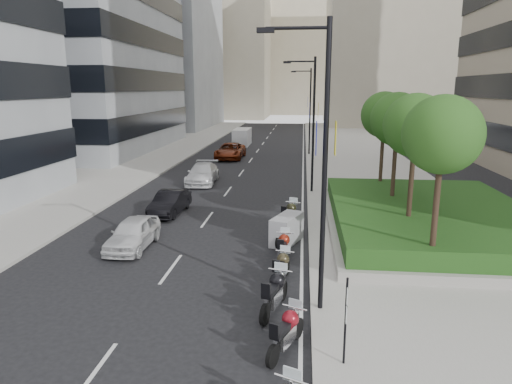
# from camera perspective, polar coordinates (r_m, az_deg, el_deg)

# --- Properties ---
(ground) EXTENTS (160.00, 160.00, 0.00)m
(ground) POSITION_cam_1_polar(r_m,az_deg,el_deg) (14.90, -9.29, -15.54)
(ground) COLOR black
(ground) RESTS_ON ground
(sidewalk_right) EXTENTS (10.00, 100.00, 0.15)m
(sidewalk_right) POSITION_cam_1_polar(r_m,az_deg,el_deg) (43.51, 12.92, 3.37)
(sidewalk_right) COLOR #9E9B93
(sidewalk_right) RESTS_ON ground
(sidewalk_left) EXTENTS (8.00, 100.00, 0.15)m
(sidewalk_left) POSITION_cam_1_polar(r_m,az_deg,el_deg) (45.92, -14.12, 3.79)
(sidewalk_left) COLOR #9E9B93
(sidewalk_left) RESTS_ON ground
(lane_edge) EXTENTS (0.12, 100.00, 0.01)m
(lane_edge) POSITION_cam_1_polar(r_m,az_deg,el_deg) (43.19, 5.91, 3.46)
(lane_edge) COLOR silver
(lane_edge) RESTS_ON ground
(lane_centre) EXTENTS (0.12, 100.00, 0.01)m
(lane_centre) POSITION_cam_1_polar(r_m,az_deg,el_deg) (43.49, -0.97, 3.60)
(lane_centre) COLOR silver
(lane_centre) RESTS_ON ground
(building_grey_far) EXTENTS (22.00, 26.00, 30.00)m
(building_grey_far) POSITION_cam_1_polar(r_m,az_deg,el_deg) (87.47, -13.20, 17.82)
(building_grey_far) COLOR gray
(building_grey_far) RESTS_ON ground
(building_cream_right) EXTENTS (28.00, 24.00, 36.00)m
(building_cream_right) POSITION_cam_1_polar(r_m,az_deg,el_deg) (95.05, 17.99, 18.95)
(building_cream_right) COLOR #B7AD93
(building_cream_right) RESTS_ON ground
(building_cream_left) EXTENTS (26.00, 24.00, 34.00)m
(building_cream_left) POSITION_cam_1_polar(r_m,az_deg,el_deg) (115.10, -5.22, 17.84)
(building_cream_left) COLOR #B7AD93
(building_cream_left) RESTS_ON ground
(building_cream_centre) EXTENTS (30.00, 24.00, 38.00)m
(building_cream_centre) POSITION_cam_1_polar(r_m,az_deg,el_deg) (133.16, 5.43, 18.02)
(building_cream_centre) COLOR #B7AD93
(building_cream_centre) RESTS_ON ground
(planter) EXTENTS (10.00, 14.00, 0.40)m
(planter) POSITION_cam_1_polar(r_m,az_deg,el_deg) (24.43, 20.80, -3.88)
(planter) COLOR #99958E
(planter) RESTS_ON sidewalk_right
(hedge) EXTENTS (9.40, 13.40, 0.80)m
(hedge) POSITION_cam_1_polar(r_m,az_deg,el_deg) (24.27, 20.91, -2.52)
(hedge) COLOR #113E15
(hedge) RESTS_ON planter
(tree_0) EXTENTS (2.80, 2.80, 6.30)m
(tree_0) POSITION_cam_1_polar(r_m,az_deg,el_deg) (17.39, 22.28, 6.58)
(tree_0) COLOR #332319
(tree_0) RESTS_ON planter
(tree_1) EXTENTS (2.80, 2.80, 6.30)m
(tree_1) POSITION_cam_1_polar(r_m,az_deg,el_deg) (21.24, 19.31, 7.80)
(tree_1) COLOR #332319
(tree_1) RESTS_ON planter
(tree_2) EXTENTS (2.80, 2.80, 6.30)m
(tree_2) POSITION_cam_1_polar(r_m,az_deg,el_deg) (25.14, 17.24, 8.63)
(tree_2) COLOR #332319
(tree_2) RESTS_ON planter
(tree_3) EXTENTS (2.80, 2.80, 6.30)m
(tree_3) POSITION_cam_1_polar(r_m,az_deg,el_deg) (29.07, 15.73, 9.23)
(tree_3) COLOR #332319
(tree_3) RESTS_ON planter
(lamp_post_0) EXTENTS (2.34, 0.45, 9.00)m
(lamp_post_0) POSITION_cam_1_polar(r_m,az_deg,el_deg) (13.76, 7.99, 4.47)
(lamp_post_0) COLOR black
(lamp_post_0) RESTS_ON ground
(lamp_post_1) EXTENTS (2.34, 0.45, 9.00)m
(lamp_post_1) POSITION_cam_1_polar(r_m,az_deg,el_deg) (30.68, 6.92, 9.11)
(lamp_post_1) COLOR black
(lamp_post_1) RESTS_ON ground
(lamp_post_2) EXTENTS (2.34, 0.45, 9.00)m
(lamp_post_2) POSITION_cam_1_polar(r_m,az_deg,el_deg) (48.65, 6.60, 10.50)
(lamp_post_2) COLOR black
(lamp_post_2) RESTS_ON ground
(parking_sign) EXTENTS (0.06, 0.32, 2.50)m
(parking_sign) POSITION_cam_1_polar(r_m,az_deg,el_deg) (12.06, 11.15, -15.04)
(parking_sign) COLOR black
(parking_sign) RESTS_ON ground
(motorcycle_1) EXTENTS (1.05, 2.08, 1.10)m
(motorcycle_1) POSITION_cam_1_polar(r_m,az_deg,el_deg) (12.99, 3.85, -17.00)
(motorcycle_1) COLOR black
(motorcycle_1) RESTS_ON ground
(motorcycle_2) EXTENTS (0.94, 2.40, 1.22)m
(motorcycle_2) POSITION_cam_1_polar(r_m,az_deg,el_deg) (14.96, 2.36, -12.44)
(motorcycle_2) COLOR black
(motorcycle_2) RESTS_ON ground
(motorcycle_3) EXTENTS (0.76, 2.15, 1.08)m
(motorcycle_3) POSITION_cam_1_polar(r_m,az_deg,el_deg) (17.02, 3.18, -9.49)
(motorcycle_3) COLOR black
(motorcycle_3) RESTS_ON ground
(motorcycle_4) EXTENTS (0.75, 2.24, 1.11)m
(motorcycle_4) POSITION_cam_1_polar(r_m,az_deg,el_deg) (19.00, 3.42, -6.98)
(motorcycle_4) COLOR black
(motorcycle_4) RESTS_ON ground
(motorcycle_5) EXTENTS (1.57, 2.34, 1.32)m
(motorcycle_5) POSITION_cam_1_polar(r_m,az_deg,el_deg) (21.18, 3.87, -4.70)
(motorcycle_5) COLOR black
(motorcycle_5) RESTS_ON ground
(motorcycle_6) EXTENTS (1.01, 2.40, 1.23)m
(motorcycle_6) POSITION_cam_1_polar(r_m,az_deg,el_deg) (23.53, 4.20, -2.90)
(motorcycle_6) COLOR black
(motorcycle_6) RESTS_ON ground
(car_a) EXTENTS (1.62, 3.99, 1.36)m
(car_a) POSITION_cam_1_polar(r_m,az_deg,el_deg) (21.27, -15.14, -4.99)
(car_a) COLOR silver
(car_a) RESTS_ON ground
(car_b) EXTENTS (1.62, 4.06, 1.31)m
(car_b) POSITION_cam_1_polar(r_m,az_deg,el_deg) (26.43, -10.74, -1.32)
(car_b) COLOR black
(car_b) RESTS_ON ground
(car_c) EXTENTS (2.32, 5.16, 1.47)m
(car_c) POSITION_cam_1_polar(r_m,az_deg,el_deg) (34.58, -6.71, 2.30)
(car_c) COLOR silver
(car_c) RESTS_ON ground
(car_d) EXTENTS (2.65, 5.66, 1.57)m
(car_d) POSITION_cam_1_polar(r_m,az_deg,el_deg) (46.48, -3.25, 5.15)
(car_d) COLOR maroon
(car_d) RESTS_ON ground
(delivery_van) EXTENTS (1.87, 4.89, 2.05)m
(delivery_van) POSITION_cam_1_polar(r_m,az_deg,el_deg) (57.10, -1.78, 6.79)
(delivery_van) COLOR white
(delivery_van) RESTS_ON ground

